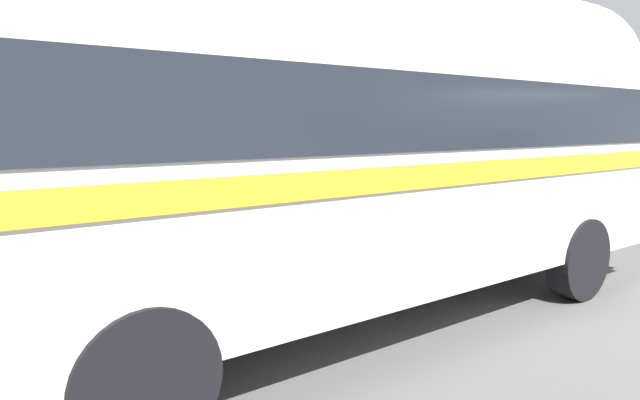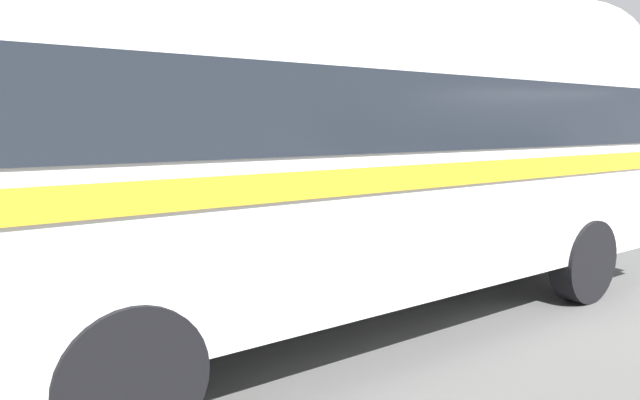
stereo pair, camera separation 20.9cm
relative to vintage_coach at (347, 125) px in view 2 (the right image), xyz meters
name	(u,v)px [view 2 (the right image)]	position (x,y,z in m)	size (l,w,h in m)	color
vintage_coach	(347,125)	(0.00, 0.00, 0.00)	(4.31, 8.90, 3.70)	black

